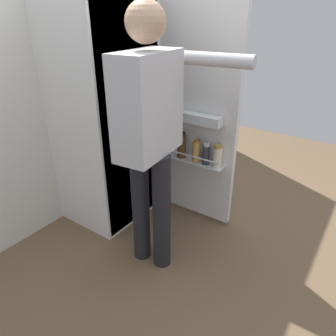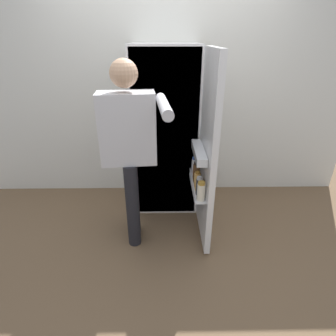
# 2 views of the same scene
# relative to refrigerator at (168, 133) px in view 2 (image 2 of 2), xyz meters

# --- Properties ---
(ground_plane) EXTENTS (5.67, 5.67, 0.00)m
(ground_plane) POSITION_rel_refrigerator_xyz_m (-0.03, -0.48, -0.88)
(ground_plane) COLOR brown
(kitchen_wall) EXTENTS (4.40, 0.10, 2.59)m
(kitchen_wall) POSITION_rel_refrigerator_xyz_m (-0.03, 0.39, 0.42)
(kitchen_wall) COLOR silver
(kitchen_wall) RESTS_ON ground_plane
(refrigerator) EXTENTS (0.74, 1.25, 1.75)m
(refrigerator) POSITION_rel_refrigerator_xyz_m (0.00, 0.00, 0.00)
(refrigerator) COLOR white
(refrigerator) RESTS_ON ground_plane
(person) EXTENTS (0.60, 0.75, 1.67)m
(person) POSITION_rel_refrigerator_xyz_m (-0.34, -0.62, 0.13)
(person) COLOR black
(person) RESTS_ON ground_plane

